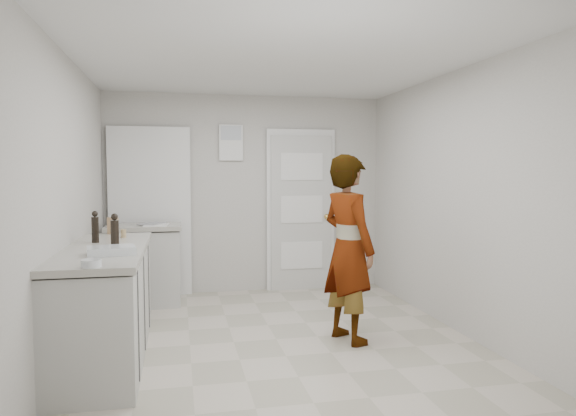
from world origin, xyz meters
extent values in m
plane|color=#AAA48F|center=(0.00, 0.00, 0.00)|extent=(4.00, 4.00, 0.00)
plane|color=#B8B4AD|center=(0.00, 2.00, 1.25)|extent=(3.50, 0.00, 3.50)
plane|color=#B8B4AD|center=(0.00, -2.00, 1.25)|extent=(3.50, 0.00, 3.50)
plane|color=#B8B4AD|center=(-1.75, 0.00, 1.25)|extent=(0.00, 4.00, 4.00)
plane|color=#B8B4AD|center=(1.75, 0.00, 1.25)|extent=(0.00, 4.00, 4.00)
plane|color=silver|center=(0.00, 0.00, 2.50)|extent=(4.00, 4.00, 0.00)
cube|color=silver|center=(0.70, 1.93, 1.00)|extent=(0.80, 0.05, 2.00)
cube|color=white|center=(0.70, 1.96, 1.03)|extent=(0.90, 0.04, 2.10)
sphere|color=gold|center=(1.03, 1.88, 0.95)|extent=(0.07, 0.07, 0.07)
cube|color=white|center=(-0.20, 1.97, 1.90)|extent=(0.30, 0.02, 0.45)
cube|color=black|center=(-1.20, 1.97, 1.02)|extent=(0.90, 0.05, 2.04)
cube|color=white|center=(-1.20, 1.94, 1.03)|extent=(0.98, 0.02, 2.10)
cube|color=beige|center=(-1.45, -0.20, 0.43)|extent=(0.60, 1.90, 0.86)
cube|color=black|center=(-1.45, -0.20, 0.04)|extent=(0.56, 1.86, 0.08)
cube|color=#A7A399|center=(-1.45, -0.20, 0.90)|extent=(0.64, 1.96, 0.05)
cube|color=beige|center=(-1.25, 1.55, 0.43)|extent=(0.80, 0.55, 0.86)
cube|color=black|center=(-1.25, 1.55, 0.04)|extent=(0.75, 0.54, 0.08)
cube|color=#A7A399|center=(-1.25, 1.55, 0.90)|extent=(0.84, 0.61, 0.05)
imported|color=silver|center=(0.63, -0.16, 0.84)|extent=(0.59, 0.72, 1.69)
cube|color=#9A784D|center=(-1.49, 0.70, 1.01)|extent=(0.11, 0.07, 0.16)
cylinder|color=tan|center=(-1.36, 0.40, 0.96)|extent=(0.05, 0.05, 0.08)
cylinder|color=black|center=(-1.37, -0.13, 1.03)|extent=(0.07, 0.07, 0.21)
sphere|color=black|center=(-1.37, -0.13, 1.16)|extent=(0.06, 0.06, 0.06)
cylinder|color=black|center=(-1.56, 0.09, 1.04)|extent=(0.06, 0.06, 0.22)
sphere|color=black|center=(-1.56, 0.09, 1.17)|extent=(0.05, 0.05, 0.05)
cube|color=silver|center=(-1.35, -0.60, 0.95)|extent=(0.37, 0.29, 0.06)
cube|color=white|center=(-1.35, -0.60, 0.95)|extent=(0.32, 0.24, 0.04)
cylinder|color=silver|center=(-1.41, -1.10, 0.95)|extent=(0.13, 0.13, 0.05)
sphere|color=white|center=(-1.43, -1.11, 0.95)|extent=(0.04, 0.04, 0.04)
sphere|color=white|center=(-1.39, -1.09, 0.95)|extent=(0.04, 0.04, 0.04)
cube|color=white|center=(-1.11, 1.48, 0.93)|extent=(0.29, 0.35, 0.01)
camera|label=1|loc=(-0.86, -4.52, 1.53)|focal=32.00mm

